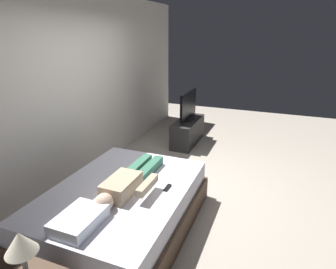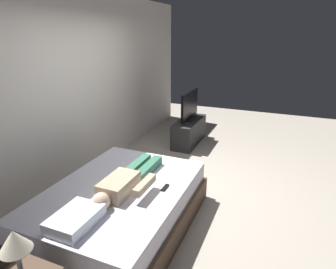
# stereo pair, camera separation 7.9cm
# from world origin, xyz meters

# --- Properties ---
(ground_plane) EXTENTS (10.00, 10.00, 0.00)m
(ground_plane) POSITION_xyz_m (0.00, 0.00, 0.00)
(ground_plane) COLOR #ADA393
(back_wall) EXTENTS (6.40, 0.10, 2.80)m
(back_wall) POSITION_xyz_m (0.40, 1.78, 1.40)
(back_wall) COLOR silver
(back_wall) RESTS_ON ground
(bed) EXTENTS (2.08, 1.51, 0.54)m
(bed) POSITION_xyz_m (-1.01, 0.48, 0.26)
(bed) COLOR brown
(bed) RESTS_ON ground
(pillow) EXTENTS (0.48, 0.34, 0.12)m
(pillow) POSITION_xyz_m (-1.73, 0.48, 0.60)
(pillow) COLOR white
(pillow) RESTS_ON bed
(person) EXTENTS (1.26, 0.46, 0.18)m
(person) POSITION_xyz_m (-0.98, 0.39, 0.62)
(person) COLOR tan
(person) RESTS_ON bed
(remote) EXTENTS (0.15, 0.04, 0.02)m
(remote) POSITION_xyz_m (-0.83, -0.01, 0.55)
(remote) COLOR black
(remote) RESTS_ON bed
(tv_stand) EXTENTS (1.10, 0.40, 0.50)m
(tv_stand) POSITION_xyz_m (1.89, 0.62, 0.25)
(tv_stand) COLOR #2D2D2D
(tv_stand) RESTS_ON ground
(tv) EXTENTS (0.88, 0.20, 0.59)m
(tv) POSITION_xyz_m (1.89, 0.62, 0.78)
(tv) COLOR black
(tv) RESTS_ON tv_stand
(lamp) EXTENTS (0.22, 0.22, 0.42)m
(lamp) POSITION_xyz_m (-2.35, 0.45, 0.85)
(lamp) COLOR #59595B
(lamp) RESTS_ON nightstand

